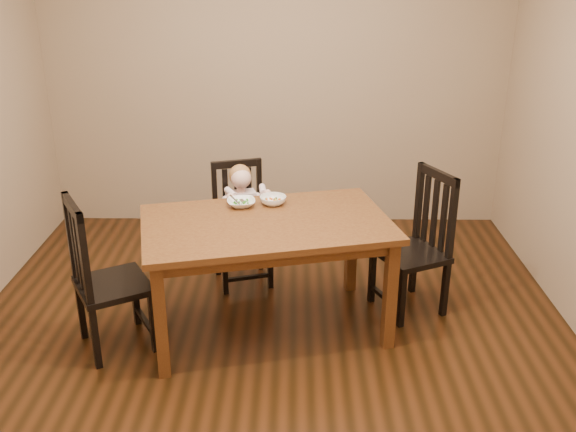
{
  "coord_description": "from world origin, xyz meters",
  "views": [
    {
      "loc": [
        0.16,
        -3.56,
        2.3
      ],
      "look_at": [
        0.12,
        0.25,
        0.74
      ],
      "focal_mm": 40.0,
      "sensor_mm": 36.0,
      "label": 1
    }
  ],
  "objects_px": {
    "toddler": "(242,213)",
    "chair_right": "(417,245)",
    "chair_left": "(104,279)",
    "bowl_peas": "(241,203)",
    "bowl_veg": "(273,200)",
    "chair_child": "(241,226)",
    "dining_table": "(267,234)"
  },
  "relations": [
    {
      "from": "toddler",
      "to": "chair_right",
      "type": "bearing_deg",
      "value": 146.6
    },
    {
      "from": "chair_left",
      "to": "chair_right",
      "type": "distance_m",
      "value": 2.05
    },
    {
      "from": "bowl_peas",
      "to": "bowl_veg",
      "type": "xyz_separation_m",
      "value": [
        0.21,
        0.04,
        0.0
      ]
    },
    {
      "from": "chair_right",
      "to": "bowl_veg",
      "type": "bearing_deg",
      "value": 64.08
    },
    {
      "from": "bowl_peas",
      "to": "bowl_veg",
      "type": "bearing_deg",
      "value": 10.56
    },
    {
      "from": "chair_child",
      "to": "chair_right",
      "type": "bearing_deg",
      "value": 144.91
    },
    {
      "from": "toddler",
      "to": "bowl_peas",
      "type": "distance_m",
      "value": 0.46
    },
    {
      "from": "chair_right",
      "to": "toddler",
      "type": "distance_m",
      "value": 1.27
    },
    {
      "from": "dining_table",
      "to": "bowl_veg",
      "type": "xyz_separation_m",
      "value": [
        0.03,
        0.29,
        0.12
      ]
    },
    {
      "from": "chair_left",
      "to": "bowl_peas",
      "type": "height_order",
      "value": "chair_left"
    },
    {
      "from": "chair_right",
      "to": "dining_table",
      "type": "bearing_deg",
      "value": 80.38
    },
    {
      "from": "chair_child",
      "to": "bowl_peas",
      "type": "xyz_separation_m",
      "value": [
        0.04,
        -0.44,
        0.35
      ]
    },
    {
      "from": "dining_table",
      "to": "bowl_peas",
      "type": "distance_m",
      "value": 0.33
    },
    {
      "from": "chair_left",
      "to": "bowl_veg",
      "type": "bearing_deg",
      "value": 87.83
    },
    {
      "from": "dining_table",
      "to": "chair_left",
      "type": "distance_m",
      "value": 1.03
    },
    {
      "from": "dining_table",
      "to": "chair_right",
      "type": "height_order",
      "value": "chair_right"
    },
    {
      "from": "toddler",
      "to": "bowl_peas",
      "type": "height_order",
      "value": "bowl_peas"
    },
    {
      "from": "chair_right",
      "to": "bowl_veg",
      "type": "relative_size",
      "value": 5.65
    },
    {
      "from": "chair_right",
      "to": "bowl_veg",
      "type": "distance_m",
      "value": 1.02
    },
    {
      "from": "dining_table",
      "to": "chair_right",
      "type": "distance_m",
      "value": 1.06
    },
    {
      "from": "chair_child",
      "to": "bowl_peas",
      "type": "relative_size",
      "value": 4.92
    },
    {
      "from": "chair_child",
      "to": "bowl_veg",
      "type": "height_order",
      "value": "chair_child"
    },
    {
      "from": "dining_table",
      "to": "bowl_veg",
      "type": "height_order",
      "value": "bowl_veg"
    },
    {
      "from": "chair_child",
      "to": "bowl_peas",
      "type": "height_order",
      "value": "chair_child"
    },
    {
      "from": "chair_child",
      "to": "bowl_veg",
      "type": "bearing_deg",
      "value": 105.7
    },
    {
      "from": "bowl_veg",
      "to": "dining_table",
      "type": "bearing_deg",
      "value": -96.29
    },
    {
      "from": "dining_table",
      "to": "chair_child",
      "type": "height_order",
      "value": "chair_child"
    },
    {
      "from": "chair_child",
      "to": "toddler",
      "type": "bearing_deg",
      "value": 90.0
    },
    {
      "from": "toddler",
      "to": "chair_child",
      "type": "bearing_deg",
      "value": -90.0
    },
    {
      "from": "bowl_peas",
      "to": "bowl_veg",
      "type": "relative_size",
      "value": 1.05
    },
    {
      "from": "chair_child",
      "to": "bowl_peas",
      "type": "bearing_deg",
      "value": 79.44
    },
    {
      "from": "chair_child",
      "to": "bowl_veg",
      "type": "distance_m",
      "value": 0.6
    }
  ]
}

